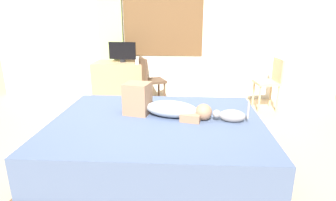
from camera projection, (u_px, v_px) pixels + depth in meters
ground_plane at (151, 163)px, 3.03m from camera, size 16.00×16.00×0.00m
back_wall_with_window at (165, 20)px, 5.06m from camera, size 6.40×0.14×2.90m
bed at (157, 143)px, 2.93m from camera, size 2.21×1.78×0.52m
person_lying at (163, 106)px, 2.94m from camera, size 0.94×0.43×0.34m
cat at (230, 116)px, 2.79m from camera, size 0.36×0.15×0.21m
desk at (121, 82)px, 5.04m from camera, size 0.90×0.56×0.74m
tv_monitor at (122, 52)px, 4.87m from camera, size 0.48×0.10×0.35m
cup at (137, 62)px, 4.69m from camera, size 0.06×0.06×0.08m
chair_by_desk at (149, 78)px, 4.73m from camera, size 0.50×0.50×0.86m
chair_spare at (271, 80)px, 4.62m from camera, size 0.41×0.41×0.86m
curtain_left at (110, 30)px, 5.05m from camera, size 0.44×0.06×2.55m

